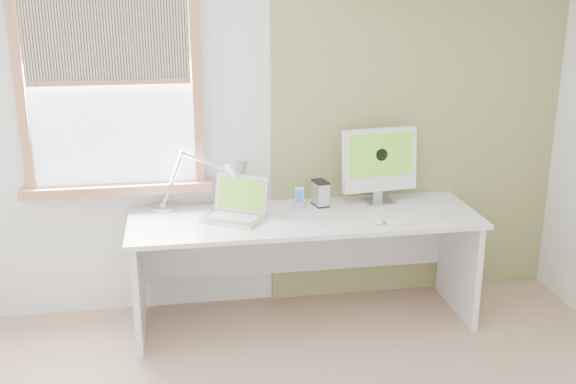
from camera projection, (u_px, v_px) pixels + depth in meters
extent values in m
cube|color=white|center=(271.00, 116.00, 4.50)|extent=(4.00, 0.02, 2.60)
cube|color=#839053|center=(418.00, 112.00, 4.63)|extent=(2.00, 0.02, 2.60)
cube|color=#AC6846|center=(20.00, 84.00, 4.15)|extent=(0.06, 0.06, 1.42)
cube|color=#AC6846|center=(197.00, 80.00, 4.31)|extent=(0.06, 0.06, 1.42)
cube|color=#AC6846|center=(118.00, 189.00, 4.42)|extent=(1.20, 0.14, 0.06)
cube|color=#D1E2F9|center=(110.00, 82.00, 4.25)|extent=(1.00, 0.01, 1.30)
cube|color=beige|center=(105.00, 28.00, 4.11)|extent=(0.98, 0.02, 0.65)
cube|color=#AC6846|center=(109.00, 83.00, 4.21)|extent=(0.98, 0.03, 0.03)
cube|color=silver|center=(305.00, 218.00, 4.34)|extent=(2.20, 0.70, 0.03)
cube|color=silver|center=(139.00, 283.00, 4.29)|extent=(0.04, 0.64, 0.70)
cube|color=silver|center=(459.00, 261.00, 4.61)|extent=(0.04, 0.64, 0.70)
cube|color=silver|center=(296.00, 239.00, 4.72)|extent=(2.08, 0.02, 0.48)
cylinder|color=#B1B3B5|center=(164.00, 207.00, 4.46)|extent=(0.19, 0.19, 0.02)
sphere|color=#B1B3B5|center=(164.00, 205.00, 4.45)|extent=(0.05, 0.05, 0.05)
cylinder|color=#B1B3B5|center=(173.00, 179.00, 4.40)|extent=(0.16, 0.05, 0.35)
sphere|color=#B1B3B5|center=(183.00, 153.00, 4.35)|extent=(0.05, 0.05, 0.04)
cylinder|color=#B1B3B5|center=(208.00, 162.00, 4.36)|extent=(0.32, 0.11, 0.14)
sphere|color=#B1B3B5|center=(232.00, 172.00, 4.36)|extent=(0.04, 0.04, 0.04)
cone|color=#B1B3B5|center=(237.00, 176.00, 4.37)|extent=(0.24, 0.27, 0.22)
cube|color=#B1B3B5|center=(233.00, 218.00, 4.27)|extent=(0.43, 0.39, 0.02)
cube|color=#B2B5B7|center=(233.00, 217.00, 4.26)|extent=(0.34, 0.28, 0.00)
cube|color=#B1B3B5|center=(241.00, 194.00, 4.34)|extent=(0.34, 0.25, 0.23)
cube|color=#4A7B1B|center=(241.00, 194.00, 4.33)|extent=(0.30, 0.21, 0.19)
cylinder|color=#B1B3B5|center=(299.00, 206.00, 4.49)|extent=(0.09, 0.09, 0.02)
cube|color=#B1B3B5|center=(299.00, 196.00, 4.47)|extent=(0.06, 0.03, 0.12)
cube|color=#194C99|center=(299.00, 196.00, 4.46)|extent=(0.05, 0.01, 0.09)
cube|color=#B1B3B5|center=(320.00, 193.00, 4.51)|extent=(0.10, 0.14, 0.17)
cube|color=black|center=(321.00, 182.00, 4.49)|extent=(0.11, 0.14, 0.01)
cube|color=black|center=(320.00, 204.00, 4.53)|extent=(0.11, 0.14, 0.01)
cube|color=#B1B3B5|center=(379.00, 202.00, 4.59)|extent=(0.21, 0.19, 0.01)
cube|color=#B1B3B5|center=(378.00, 188.00, 4.59)|extent=(0.06, 0.03, 0.17)
cube|color=white|center=(379.00, 160.00, 4.52)|extent=(0.51, 0.15, 0.42)
cube|color=#4A7B1B|center=(382.00, 155.00, 4.48)|extent=(0.45, 0.09, 0.28)
cylinder|color=black|center=(382.00, 155.00, 4.48)|extent=(0.08, 0.02, 0.08)
cube|color=white|center=(416.00, 220.00, 4.25)|extent=(0.42, 0.18, 0.02)
cube|color=white|center=(416.00, 218.00, 4.24)|extent=(0.39, 0.15, 0.00)
ellipsoid|color=white|center=(379.00, 221.00, 4.20)|extent=(0.08, 0.11, 0.03)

